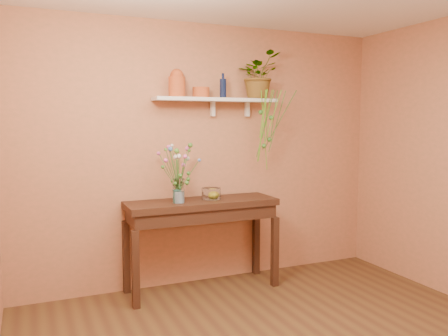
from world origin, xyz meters
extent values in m
cube|color=#C27652|center=(0.00, 2.00, 1.35)|extent=(4.00, 0.04, 2.70)
cube|color=#3A1E15|center=(-0.16, 1.74, 0.88)|extent=(1.51, 0.49, 0.06)
cube|color=#3A1E15|center=(-0.16, 1.74, 0.79)|extent=(1.45, 0.45, 0.13)
cube|color=#3A1E15|center=(-0.88, 1.53, 0.36)|extent=(0.06, 0.06, 0.72)
cube|color=#3A1E15|center=(0.56, 1.53, 0.36)|extent=(0.06, 0.06, 0.72)
cube|color=#3A1E15|center=(-0.88, 1.95, 0.36)|extent=(0.06, 0.06, 0.72)
cube|color=#3A1E15|center=(0.56, 1.95, 0.36)|extent=(0.06, 0.06, 0.72)
cube|color=white|center=(0.05, 1.87, 1.92)|extent=(1.30, 0.24, 0.04)
cube|color=white|center=(0.05, 1.97, 1.83)|extent=(0.04, 0.05, 0.15)
cube|color=white|center=(0.45, 1.97, 1.83)|extent=(0.04, 0.05, 0.15)
cylinder|color=#BF4422|center=(-0.37, 1.85, 2.03)|extent=(0.20, 0.20, 0.19)
sphere|color=#BF4422|center=(-0.37, 1.85, 2.14)|extent=(0.13, 0.13, 0.13)
cylinder|color=#BF4422|center=(-0.11, 1.88, 1.99)|extent=(0.19, 0.19, 0.10)
cylinder|color=#0D1737|center=(0.12, 1.85, 2.03)|extent=(0.07, 0.07, 0.19)
cylinder|color=#0D1737|center=(0.12, 1.85, 2.16)|extent=(0.03, 0.03, 0.06)
imported|color=#376C25|center=(0.53, 1.86, 2.18)|extent=(0.56, 0.53, 0.49)
cylinder|color=#376C25|center=(0.68, 1.71, 1.70)|extent=(0.15, 0.09, 0.64)
cylinder|color=#57A824|center=(0.56, 1.71, 1.77)|extent=(0.09, 0.11, 0.49)
cylinder|color=#57A824|center=(0.49, 1.68, 1.65)|extent=(0.06, 0.28, 0.74)
cylinder|color=#376C25|center=(0.71, 1.70, 1.72)|extent=(0.23, 0.26, 0.60)
cylinder|color=#57A824|center=(0.55, 1.75, 1.60)|extent=(0.12, 0.08, 0.83)
cylinder|color=#57A824|center=(0.48, 1.67, 1.65)|extent=(0.03, 0.16, 0.74)
cylinder|color=#376C25|center=(0.63, 1.70, 1.75)|extent=(0.04, 0.09, 0.54)
cylinder|color=#57A824|center=(0.56, 1.73, 1.77)|extent=(0.13, 0.18, 0.49)
cylinder|color=#57A824|center=(0.59, 1.67, 1.71)|extent=(0.11, 0.21, 0.63)
cylinder|color=#376C25|center=(0.54, 1.71, 1.67)|extent=(0.11, 0.19, 0.70)
cylinder|color=#57A824|center=(0.56, 1.71, 1.82)|extent=(0.02, 0.21, 0.40)
cylinder|color=#57A824|center=(0.51, 1.72, 1.77)|extent=(0.01, 0.15, 0.49)
sphere|color=#376C25|center=(0.52, 1.72, 1.45)|extent=(0.05, 0.05, 0.05)
sphere|color=#376C25|center=(0.61, 1.76, 1.51)|extent=(0.05, 0.05, 0.05)
sphere|color=#376C25|center=(0.59, 1.69, 1.74)|extent=(0.05, 0.05, 0.05)
sphere|color=#376C25|center=(0.49, 1.73, 1.79)|extent=(0.05, 0.05, 0.05)
cylinder|color=white|center=(-0.42, 1.68, 1.03)|extent=(0.11, 0.11, 0.24)
cylinder|color=silver|center=(-0.42, 1.68, 0.97)|extent=(0.10, 0.10, 0.11)
cylinder|color=#386B28|center=(-0.43, 1.63, 1.20)|extent=(0.03, 0.10, 0.34)
sphere|color=silver|center=(-0.44, 1.59, 1.37)|extent=(0.04, 0.04, 0.04)
cylinder|color=#386B28|center=(-0.41, 1.62, 1.20)|extent=(0.03, 0.13, 0.34)
sphere|color=#C54B95|center=(-0.39, 1.56, 1.37)|extent=(0.04, 0.04, 0.04)
cylinder|color=#386B28|center=(-0.40, 1.66, 1.16)|extent=(0.04, 0.06, 0.25)
sphere|color=#C54B95|center=(-0.39, 1.63, 1.29)|extent=(0.04, 0.04, 0.04)
cylinder|color=#386B28|center=(-0.33, 1.62, 1.18)|extent=(0.17, 0.13, 0.30)
sphere|color=#4C70B2|center=(-0.25, 1.56, 1.33)|extent=(0.03, 0.03, 0.03)
cylinder|color=#386B28|center=(-0.36, 1.68, 1.25)|extent=(0.13, 0.01, 0.44)
sphere|color=#376C25|center=(-0.30, 1.68, 1.47)|extent=(0.05, 0.05, 0.05)
cylinder|color=#386B28|center=(-0.36, 1.69, 1.23)|extent=(0.12, 0.02, 0.39)
sphere|color=#4E892F|center=(-0.30, 1.70, 1.42)|extent=(0.03, 0.03, 0.03)
cylinder|color=#386B28|center=(-0.36, 1.70, 1.24)|extent=(0.12, 0.05, 0.40)
sphere|color=#C54B95|center=(-0.31, 1.73, 1.44)|extent=(0.05, 0.05, 0.05)
cylinder|color=#386B28|center=(-0.35, 1.75, 1.18)|extent=(0.13, 0.14, 0.30)
sphere|color=silver|center=(-0.29, 1.81, 1.33)|extent=(0.05, 0.05, 0.05)
cylinder|color=#386B28|center=(-0.40, 1.75, 1.22)|extent=(0.04, 0.14, 0.37)
sphere|color=#4E892F|center=(-0.38, 1.82, 1.40)|extent=(0.03, 0.03, 0.03)
cylinder|color=#386B28|center=(-0.41, 1.76, 1.20)|extent=(0.03, 0.16, 0.32)
sphere|color=silver|center=(-0.39, 1.84, 1.36)|extent=(0.04, 0.04, 0.04)
cylinder|color=#386B28|center=(-0.43, 1.76, 1.25)|extent=(0.02, 0.16, 0.43)
sphere|color=silver|center=(-0.43, 1.84, 1.46)|extent=(0.04, 0.04, 0.04)
cylinder|color=#386B28|center=(-0.49, 1.77, 1.21)|extent=(0.14, 0.18, 0.36)
sphere|color=#C54B95|center=(-0.57, 1.86, 1.39)|extent=(0.04, 0.04, 0.04)
cylinder|color=#386B28|center=(-0.46, 1.71, 1.24)|extent=(0.08, 0.06, 0.42)
sphere|color=#C54B95|center=(-0.50, 1.74, 1.45)|extent=(0.04, 0.04, 0.04)
cylinder|color=#386B28|center=(-0.46, 1.69, 1.24)|extent=(0.08, 0.03, 0.40)
sphere|color=#4C70B2|center=(-0.49, 1.70, 1.44)|extent=(0.05, 0.05, 0.05)
cylinder|color=#386B28|center=(-0.49, 1.71, 1.15)|extent=(0.15, 0.05, 0.23)
sphere|color=#376C25|center=(-0.56, 1.73, 1.27)|extent=(0.04, 0.04, 0.04)
cylinder|color=#386B28|center=(-0.48, 1.68, 1.23)|extent=(0.13, 0.02, 0.40)
sphere|color=#4E892F|center=(-0.55, 1.67, 1.43)|extent=(0.03, 0.03, 0.03)
cylinder|color=#386B28|center=(-0.50, 1.61, 1.19)|extent=(0.16, 0.15, 0.31)
sphere|color=#C54B95|center=(-0.58, 1.55, 1.34)|extent=(0.04, 0.04, 0.04)
cylinder|color=#386B28|center=(-0.44, 1.66, 1.20)|extent=(0.05, 0.06, 0.33)
sphere|color=silver|center=(-0.46, 1.63, 1.36)|extent=(0.05, 0.05, 0.05)
cylinder|color=#386B28|center=(-0.44, 1.65, 1.23)|extent=(0.04, 0.08, 0.39)
sphere|color=#4E892F|center=(-0.46, 1.61, 1.42)|extent=(0.05, 0.05, 0.05)
sphere|color=#376C25|center=(-0.43, 1.59, 1.19)|extent=(0.04, 0.04, 0.04)
sphere|color=#376C25|center=(-0.33, 1.64, 1.15)|extent=(0.04, 0.04, 0.04)
sphere|color=#376C25|center=(-0.46, 1.74, 1.12)|extent=(0.04, 0.04, 0.04)
sphere|color=#376C25|center=(-0.32, 1.68, 1.20)|extent=(0.04, 0.04, 0.04)
sphere|color=#376C25|center=(-0.46, 1.65, 1.11)|extent=(0.04, 0.04, 0.04)
sphere|color=#376C25|center=(-0.38, 1.55, 1.12)|extent=(0.04, 0.04, 0.04)
cylinder|color=white|center=(-0.05, 1.75, 0.97)|extent=(0.19, 0.19, 0.11)
cylinder|color=white|center=(-0.05, 1.75, 0.92)|extent=(0.19, 0.19, 0.01)
sphere|color=yellow|center=(-0.04, 1.75, 0.96)|extent=(0.08, 0.08, 0.08)
cube|color=#296581|center=(-0.44, 1.68, 0.98)|extent=(0.07, 0.05, 0.13)
camera|label=1|loc=(-1.73, -2.48, 1.69)|focal=36.59mm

